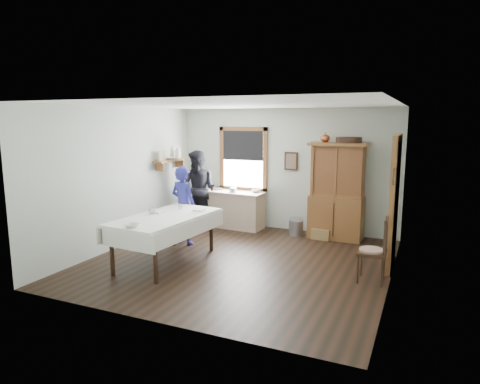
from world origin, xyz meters
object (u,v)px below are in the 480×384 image
(china_hutch, at_px, (337,191))
(spindle_chair, at_px, (372,249))
(wicker_basket, at_px, (322,234))
(work_counter, at_px, (233,209))
(figure_dark, at_px, (199,193))
(dining_table, at_px, (166,239))
(pail, at_px, (296,228))
(woman_blue, at_px, (184,208))

(china_hutch, xyz_separation_m, spindle_chair, (0.99, -2.20, -0.49))
(china_hutch, distance_m, wicker_basket, 0.94)
(work_counter, relative_size, figure_dark, 0.89)
(wicker_basket, bearing_deg, work_counter, 176.03)
(dining_table, relative_size, wicker_basket, 5.44)
(china_hutch, height_order, pail, china_hutch)
(pail, height_order, wicker_basket, pail)
(china_hutch, distance_m, woman_blue, 3.15)
(china_hutch, relative_size, wicker_basket, 5.26)
(woman_blue, bearing_deg, spindle_chair, -178.61)
(figure_dark, bearing_deg, pail, 13.48)
(work_counter, bearing_deg, pail, 1.27)
(china_hutch, bearing_deg, woman_blue, -146.26)
(spindle_chair, distance_m, wicker_basket, 2.41)
(woman_blue, bearing_deg, china_hutch, -138.62)
(china_hutch, bearing_deg, wicker_basket, -143.89)
(work_counter, relative_size, spindle_chair, 1.44)
(pail, height_order, woman_blue, woman_blue)
(spindle_chair, relative_size, pail, 3.07)
(dining_table, bearing_deg, woman_blue, 105.35)
(work_counter, xyz_separation_m, figure_dark, (-0.67, -0.38, 0.40))
(work_counter, distance_m, china_hutch, 2.43)
(spindle_chair, xyz_separation_m, figure_dark, (-4.02, 1.80, 0.31))
(woman_blue, bearing_deg, work_counter, -91.48)
(woman_blue, xyz_separation_m, figure_dark, (-0.34, 1.23, 0.10))
(work_counter, height_order, pail, work_counter)
(pail, bearing_deg, china_hutch, 6.32)
(spindle_chair, bearing_deg, pail, 127.76)
(china_hutch, bearing_deg, work_counter, -176.90)
(pail, relative_size, wicker_basket, 0.87)
(work_counter, bearing_deg, dining_table, -86.78)
(dining_table, height_order, pail, dining_table)
(spindle_chair, bearing_deg, woman_blue, 168.13)
(pail, bearing_deg, work_counter, 177.36)
(figure_dark, bearing_deg, wicker_basket, 10.31)
(work_counter, relative_size, china_hutch, 0.73)
(dining_table, relative_size, pail, 6.27)
(wicker_basket, distance_m, figure_dark, 2.87)
(work_counter, height_order, figure_dark, figure_dark)
(wicker_basket, bearing_deg, china_hutch, 33.52)
(spindle_chair, height_order, wicker_basket, spindle_chair)
(work_counter, relative_size, pail, 4.44)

